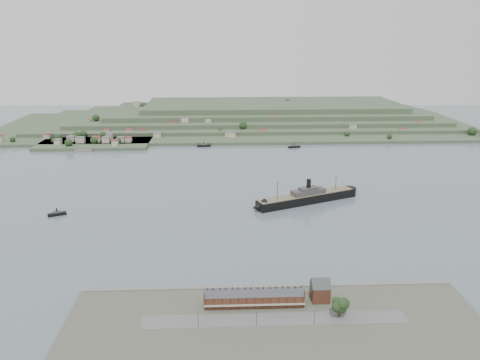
{
  "coord_description": "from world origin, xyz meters",
  "views": [
    {
      "loc": [
        -27.42,
        -394.05,
        145.54
      ],
      "look_at": [
        -9.33,
        30.0,
        12.89
      ],
      "focal_mm": 35.0,
      "sensor_mm": 36.0,
      "label": 1
    }
  ],
  "objects_px": {
    "terrace_row": "(254,297)",
    "steamship": "(304,198)",
    "fig_tree": "(340,305)",
    "gabled_building": "(320,290)",
    "tugboat": "(57,214)"
  },
  "relations": [
    {
      "from": "terrace_row",
      "to": "fig_tree",
      "type": "distance_m",
      "value": 46.67
    },
    {
      "from": "fig_tree",
      "to": "gabled_building",
      "type": "bearing_deg",
      "value": 113.12
    },
    {
      "from": "fig_tree",
      "to": "terrace_row",
      "type": "bearing_deg",
      "value": 163.79
    },
    {
      "from": "tugboat",
      "to": "fig_tree",
      "type": "height_order",
      "value": "fig_tree"
    },
    {
      "from": "gabled_building",
      "to": "steamship",
      "type": "xyz_separation_m",
      "value": [
        19.13,
        162.88,
        -3.34
      ]
    },
    {
      "from": "tugboat",
      "to": "fig_tree",
      "type": "relative_size",
      "value": 1.36
    },
    {
      "from": "tugboat",
      "to": "gabled_building",
      "type": "bearing_deg",
      "value": -36.33
    },
    {
      "from": "gabled_building",
      "to": "steamship",
      "type": "distance_m",
      "value": 164.03
    },
    {
      "from": "gabled_building",
      "to": "steamship",
      "type": "bearing_deg",
      "value": 83.3
    },
    {
      "from": "steamship",
      "to": "tugboat",
      "type": "height_order",
      "value": "steamship"
    },
    {
      "from": "steamship",
      "to": "fig_tree",
      "type": "height_order",
      "value": "steamship"
    },
    {
      "from": "terrace_row",
      "to": "steamship",
      "type": "xyz_separation_m",
      "value": [
        56.63,
        166.9,
        -1.99
      ]
    },
    {
      "from": "terrace_row",
      "to": "gabled_building",
      "type": "height_order",
      "value": "gabled_building"
    },
    {
      "from": "fig_tree",
      "to": "tugboat",
      "type": "bearing_deg",
      "value": 141.56
    },
    {
      "from": "tugboat",
      "to": "steamship",
      "type": "bearing_deg",
      "value": 5.65
    }
  ]
}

